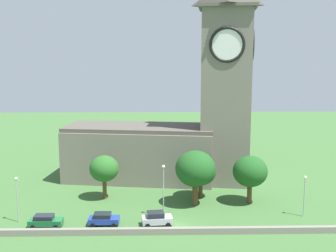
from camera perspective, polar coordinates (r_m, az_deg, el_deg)
ground_plane at (r=73.22m, az=0.43°, el=-8.63°), size 200.00×200.00×0.00m
church at (r=77.17m, az=1.53°, el=0.83°), size 34.81×15.11×35.54m
quay_barrier at (r=56.69m, az=1.00°, el=-13.74°), size 53.28×0.70×0.85m
car_green at (r=60.99m, az=-15.96°, el=-12.00°), size 4.47×2.18×1.64m
car_blue at (r=60.00m, az=-8.54°, el=-12.09°), size 4.12×2.27×1.63m
car_silver at (r=59.15m, az=-1.51°, el=-12.18°), size 4.23×2.67×1.89m
streetlamp_west_end at (r=62.56m, az=-19.42°, el=-8.23°), size 0.44×0.44×6.40m
streetlamp_west_mid at (r=60.63m, az=-0.61°, el=-7.56°), size 0.44×0.44×7.59m
streetlamp_central at (r=64.12m, az=17.68°, el=-7.94°), size 0.44×0.44×5.96m
tree_by_tower at (r=67.33m, az=10.85°, el=-5.96°), size 5.31×5.31×7.48m
tree_churchyard at (r=68.88m, az=-8.47°, el=-5.64°), size 4.63×4.63×7.06m
tree_riverside_east at (r=65.27m, az=3.65°, el=-5.70°), size 6.07×6.07×8.48m
tree_riverside_west at (r=69.17m, az=4.36°, el=-6.02°), size 4.96×4.96×6.57m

